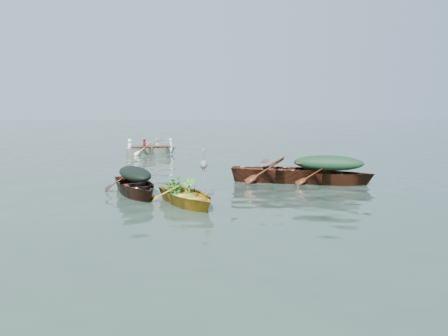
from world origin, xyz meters
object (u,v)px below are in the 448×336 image
object	(u,v)px
open_wooden_boat	(282,182)
rowed_boat	(151,154)
yellow_dinghy	(187,205)
dark_covered_boat	(135,195)
green_tarp_boat	(328,184)
heron	(204,170)

from	to	relation	value
open_wooden_boat	rowed_boat	xyz separation A→B (m)	(-5.30, 9.21, 0.00)
yellow_dinghy	rowed_boat	distance (m)	12.64
dark_covered_boat	rowed_boat	bearing A→B (deg)	69.57
yellow_dinghy	green_tarp_boat	bearing A→B (deg)	3.53
dark_covered_boat	rowed_boat	size ratio (longest dim) A/B	0.98
heron	dark_covered_boat	bearing A→B (deg)	123.65
heron	yellow_dinghy	bearing A→B (deg)	-174.81
dark_covered_boat	heron	world-z (taller)	heron
dark_covered_boat	green_tarp_boat	size ratio (longest dim) A/B	0.90
rowed_boat	open_wooden_boat	bearing A→B (deg)	-160.81
heron	green_tarp_boat	bearing A→B (deg)	3.35
green_tarp_boat	open_wooden_boat	bearing A→B (deg)	90.00
open_wooden_boat	heron	distance (m)	4.21
yellow_dinghy	dark_covered_boat	xyz separation A→B (m)	(-1.54, 1.44, 0.00)
dark_covered_boat	heron	xyz separation A→B (m)	(2.01, -1.15, 0.90)
green_tarp_boat	open_wooden_boat	world-z (taller)	open_wooden_boat
dark_covered_boat	open_wooden_boat	distance (m)	5.17
dark_covered_boat	open_wooden_boat	bearing A→B (deg)	-2.05
open_wooden_boat	rowed_boat	bearing A→B (deg)	44.68
green_tarp_boat	rowed_boat	xyz separation A→B (m)	(-6.79, 9.70, 0.00)
green_tarp_boat	rowed_boat	size ratio (longest dim) A/B	1.09
rowed_boat	dark_covered_boat	bearing A→B (deg)	171.67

